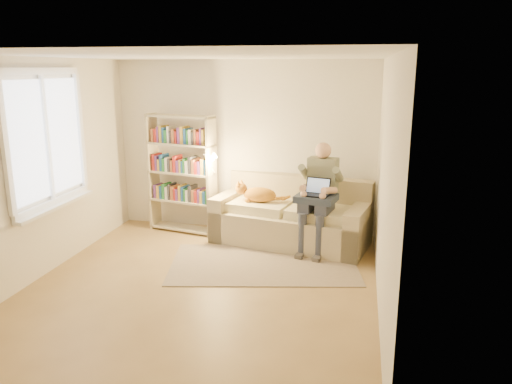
% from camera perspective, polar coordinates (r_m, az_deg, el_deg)
% --- Properties ---
extents(floor, '(4.50, 4.50, 0.00)m').
position_cam_1_polar(floor, '(5.95, -6.25, -10.68)').
color(floor, olive).
rests_on(floor, ground).
extents(ceiling, '(4.00, 4.50, 0.02)m').
position_cam_1_polar(ceiling, '(5.41, -7.00, 15.21)').
color(ceiling, white).
rests_on(ceiling, wall_back).
extents(wall_left, '(0.02, 4.50, 2.60)m').
position_cam_1_polar(wall_left, '(6.45, -23.75, 2.29)').
color(wall_left, silver).
rests_on(wall_left, floor).
extents(wall_right, '(0.02, 4.50, 2.60)m').
position_cam_1_polar(wall_right, '(5.27, 14.53, 0.64)').
color(wall_right, silver).
rests_on(wall_right, floor).
extents(wall_back, '(4.00, 0.02, 2.60)m').
position_cam_1_polar(wall_back, '(7.67, -1.31, 5.18)').
color(wall_back, silver).
rests_on(wall_back, floor).
extents(wall_front, '(4.00, 0.02, 2.60)m').
position_cam_1_polar(wall_front, '(3.56, -18.08, -6.06)').
color(wall_front, silver).
rests_on(wall_front, floor).
extents(window, '(0.12, 1.52, 1.69)m').
position_cam_1_polar(window, '(6.56, -22.44, 3.28)').
color(window, white).
rests_on(window, wall_left).
extents(sofa, '(2.34, 1.41, 0.93)m').
position_cam_1_polar(sofa, '(7.26, 4.08, -3.17)').
color(sofa, tan).
rests_on(sofa, floor).
extents(person, '(0.51, 0.70, 1.50)m').
position_cam_1_polar(person, '(6.84, 7.25, 0.15)').
color(person, slate).
rests_on(person, sofa).
extents(cat, '(0.74, 0.35, 0.27)m').
position_cam_1_polar(cat, '(7.22, -0.19, -0.19)').
color(cat, orange).
rests_on(cat, sofa).
extents(blanket, '(0.60, 0.53, 0.09)m').
position_cam_1_polar(blanket, '(6.73, 6.89, -0.71)').
color(blanket, '#253042').
rests_on(blanket, person).
extents(laptop, '(0.38, 0.34, 0.29)m').
position_cam_1_polar(laptop, '(6.72, 6.94, 0.15)').
color(laptop, black).
rests_on(laptop, blanket).
extents(bookshelf, '(1.19, 0.57, 1.81)m').
position_cam_1_polar(bookshelf, '(7.64, -8.48, 2.71)').
color(bookshelf, '#BEB28F').
rests_on(bookshelf, floor).
extents(rug, '(2.61, 1.85, 0.01)m').
position_cam_1_polar(rug, '(6.54, 0.88, -8.20)').
color(rug, gray).
rests_on(rug, floor).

